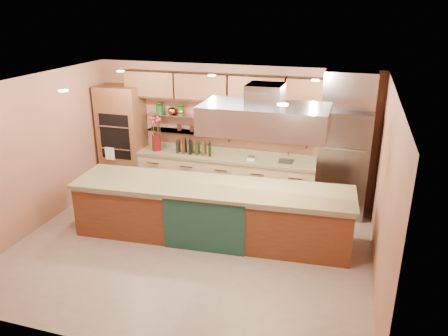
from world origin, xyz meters
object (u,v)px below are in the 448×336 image
(kitchen_scale, at_px, (251,158))
(green_canister, at_px, (214,113))
(island, at_px, (211,212))
(copper_kettle, at_px, (172,111))
(flower_vase, at_px, (157,143))
(refrigerator, at_px, (343,163))

(kitchen_scale, distance_m, green_canister, 1.23)
(island, relative_size, green_canister, 29.46)
(copper_kettle, bearing_deg, green_canister, 0.00)
(flower_vase, distance_m, green_canister, 1.45)
(flower_vase, distance_m, kitchen_scale, 2.14)
(refrigerator, distance_m, kitchen_scale, 1.83)
(refrigerator, xyz_separation_m, green_canister, (-2.71, 0.23, 0.75))
(copper_kettle, bearing_deg, refrigerator, -3.60)
(refrigerator, relative_size, flower_vase, 6.12)
(kitchen_scale, xyz_separation_m, green_canister, (-0.88, 0.22, 0.82))
(flower_vase, bearing_deg, copper_kettle, 35.97)
(copper_kettle, bearing_deg, kitchen_scale, -6.85)
(flower_vase, relative_size, green_canister, 2.11)
(island, xyz_separation_m, green_canister, (-0.58, 1.92, 1.30))
(kitchen_scale, bearing_deg, green_canister, 163.19)
(refrigerator, bearing_deg, island, -141.48)
(flower_vase, distance_m, copper_kettle, 0.79)
(refrigerator, bearing_deg, kitchen_scale, 179.69)
(copper_kettle, height_order, green_canister, green_canister)
(flower_vase, xyz_separation_m, kitchen_scale, (2.13, 0.00, -0.13))
(flower_vase, height_order, green_canister, green_canister)
(green_canister, bearing_deg, kitchen_scale, -13.99)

